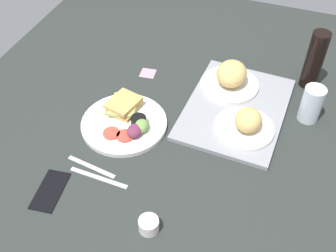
{
  "coord_description": "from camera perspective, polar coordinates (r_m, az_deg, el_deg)",
  "views": [
    {
      "loc": [
        90.56,
        35.46,
        99.97
      ],
      "look_at": [
        2.0,
        3.0,
        4.0
      ],
      "focal_mm": 44.47,
      "sensor_mm": 36.0,
      "label": 1
    }
  ],
  "objects": [
    {
      "name": "soda_bottle",
      "position": [
        1.58,
        19.43,
        8.53
      ],
      "size": [
        6.4,
        6.4,
        22.27
      ],
      "primitive_type": "cylinder",
      "color": "black",
      "rests_on": "ground_plane"
    },
    {
      "name": "plate_with_salad",
      "position": [
        1.4,
        -5.79,
        0.72
      ],
      "size": [
        28.87,
        28.87,
        5.4
      ],
      "color": "white",
      "rests_on": "ground_plane"
    },
    {
      "name": "bread_plate_far",
      "position": [
        1.37,
        10.66,
        0.28
      ],
      "size": [
        19.7,
        19.7,
        8.25
      ],
      "color": "white",
      "rests_on": "serving_tray"
    },
    {
      "name": "bread_plate_near",
      "position": [
        1.52,
        8.6,
        6.57
      ],
      "size": [
        21.15,
        21.15,
        9.91
      ],
      "color": "white",
      "rests_on": "serving_tray"
    },
    {
      "name": "cell_phone",
      "position": [
        1.27,
        -15.87,
        -8.46
      ],
      "size": [
        15.18,
        8.93,
        0.8
      ],
      "primitive_type": "cube",
      "rotation": [
        0.0,
        0.0,
        0.12
      ],
      "color": "black",
      "rests_on": "ground_plane"
    },
    {
      "name": "fork",
      "position": [
        1.3,
        -10.45,
        -5.5
      ],
      "size": [
        3.7,
        17.03,
        0.5
      ],
      "primitive_type": "cube",
      "rotation": [
        0.0,
        0.0,
        1.43
      ],
      "color": "#B7B7BC",
      "rests_on": "ground_plane"
    },
    {
      "name": "espresso_cup",
      "position": [
        1.15,
        -2.66,
        -13.39
      ],
      "size": [
        5.6,
        5.6,
        4.0
      ],
      "primitive_type": "cylinder",
      "color": "silver",
      "rests_on": "ground_plane"
    },
    {
      "name": "ground_plane",
      "position": [
        1.41,
        -0.87,
        -0.73
      ],
      "size": [
        190.0,
        150.0,
        3.0
      ],
      "primitive_type": "cube",
      "color": "#282D2B"
    },
    {
      "name": "sticky_note",
      "position": [
        1.62,
        -2.78,
        7.25
      ],
      "size": [
        6.21,
        6.21,
        0.12
      ],
      "primitive_type": "cube",
      "rotation": [
        0.0,
        0.0,
        0.12
      ],
      "color": "pink",
      "rests_on": "ground_plane"
    },
    {
      "name": "knife",
      "position": [
        1.27,
        -9.48,
        -6.99
      ],
      "size": [
        1.99,
        19.03,
        0.5
      ],
      "primitive_type": "cube",
      "rotation": [
        0.0,
        0.0,
        1.54
      ],
      "color": "#B7B7BC",
      "rests_on": "ground_plane"
    },
    {
      "name": "serving_tray",
      "position": [
        1.47,
        9.26,
        2.37
      ],
      "size": [
        46.39,
        34.92,
        1.6
      ],
      "primitive_type": "cube",
      "rotation": [
        0.0,
        0.0,
        -0.04
      ],
      "color": "gray",
      "rests_on": "ground_plane"
    },
    {
      "name": "drinking_glass",
      "position": [
        1.46,
        19.07,
        2.87
      ],
      "size": [
        7.01,
        7.01,
        13.01
      ],
      "primitive_type": "cylinder",
      "color": "silver",
      "rests_on": "ground_plane"
    }
  ]
}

